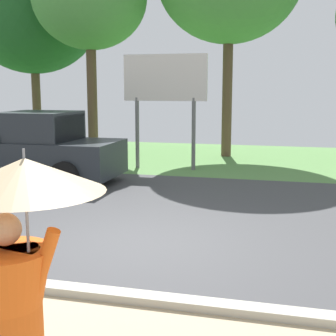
{
  "coord_description": "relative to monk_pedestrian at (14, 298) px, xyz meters",
  "views": [
    {
      "loc": [
        2.38,
        -7.07,
        2.51
      ],
      "look_at": [
        0.29,
        1.0,
        1.1
      ],
      "focal_mm": 51.1,
      "sensor_mm": 36.0,
      "label": 1
    }
  ],
  "objects": [
    {
      "name": "monk_pedestrian",
      "position": [
        0.0,
        0.0,
        0.0
      ],
      "size": [
        1.09,
        1.03,
        2.13
      ],
      "rotation": [
        0.0,
        0.0,
        0.07
      ],
      "color": "#E55B19",
      "rests_on": "ground_plane"
    },
    {
      "name": "pickup_truck",
      "position": [
        -5.15,
        8.67,
        -0.24
      ],
      "size": [
        5.2,
        2.28,
        1.88
      ],
      "rotation": [
        0.0,
        0.0,
        -0.04
      ],
      "color": "#23282D",
      "rests_on": "ground_plane"
    },
    {
      "name": "roadside_billboard",
      "position": [
        -2.02,
        11.57,
        1.43
      ],
      "size": [
        2.6,
        0.12,
        3.5
      ],
      "color": "slate",
      "rests_on": "ground_plane"
    },
    {
      "name": "ground_plane",
      "position": [
        -0.62,
        7.36,
        -1.16
      ],
      "size": [
        40.0,
        22.0,
        0.2
      ],
      "color": "#424244"
    },
    {
      "name": "tree_center_back",
      "position": [
        -8.77,
        15.75,
        4.46
      ],
      "size": [
        5.54,
        5.54,
        8.1
      ],
      "color": "brown",
      "rests_on": "ground_plane"
    }
  ]
}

